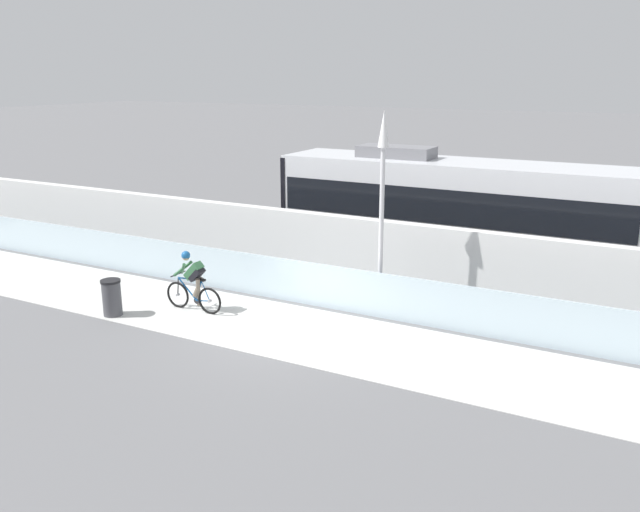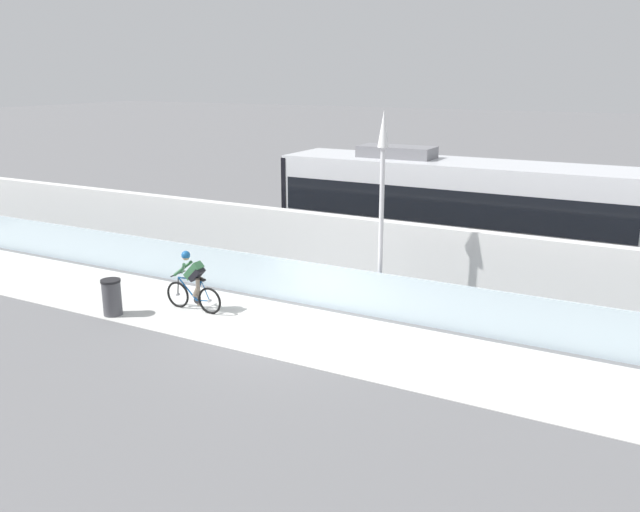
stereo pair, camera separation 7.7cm
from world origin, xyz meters
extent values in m
plane|color=slate|center=(0.00, 0.00, 0.00)|extent=(200.00, 200.00, 0.00)
cube|color=silver|center=(0.00, 0.00, 0.01)|extent=(32.00, 3.20, 0.01)
cube|color=silver|center=(0.00, 1.85, 0.59)|extent=(32.00, 0.05, 1.19)
cube|color=silver|center=(0.00, 3.65, 1.06)|extent=(32.00, 0.36, 2.12)
cube|color=#595654|center=(0.00, 6.13, 0.00)|extent=(32.00, 0.08, 0.01)
cube|color=#595654|center=(0.00, 7.57, 0.00)|extent=(32.00, 0.08, 0.01)
cube|color=silver|center=(2.13, 6.85, 1.90)|extent=(11.00, 2.50, 3.10)
cube|color=black|center=(2.13, 6.85, 2.25)|extent=(10.56, 2.54, 1.04)
cube|color=orange|center=(2.13, 6.85, 0.53)|extent=(10.78, 2.53, 0.28)
cube|color=slate|center=(0.15, 6.85, 3.63)|extent=(2.40, 1.10, 0.36)
cube|color=#232326|center=(-1.39, 6.85, 0.36)|extent=(1.40, 1.88, 0.20)
cylinder|color=black|center=(-1.39, 6.13, 0.30)|extent=(0.60, 0.10, 0.60)
cylinder|color=black|center=(-1.39, 7.57, 0.30)|extent=(0.60, 0.10, 0.60)
cube|color=#232326|center=(5.65, 6.85, 0.36)|extent=(1.40, 1.88, 0.20)
cylinder|color=black|center=(5.65, 6.13, 0.30)|extent=(0.60, 0.10, 0.60)
cylinder|color=black|center=(5.65, 7.57, 0.30)|extent=(0.60, 0.10, 0.60)
cube|color=black|center=(-3.32, 6.85, 1.90)|extent=(0.16, 2.54, 2.94)
torus|color=black|center=(-3.24, 0.00, 0.36)|extent=(0.72, 0.06, 0.72)
cylinder|color=#99999E|center=(-3.24, 0.00, 0.36)|extent=(0.07, 0.10, 0.07)
torus|color=black|center=(-2.19, 0.00, 0.36)|extent=(0.72, 0.06, 0.72)
cylinder|color=#99999E|center=(-2.19, 0.00, 0.36)|extent=(0.07, 0.10, 0.07)
cylinder|color=#144C8C|center=(-2.90, 0.00, 0.57)|extent=(0.60, 0.04, 0.58)
cylinder|color=#144C8C|center=(-2.52, 0.00, 0.59)|extent=(0.22, 0.04, 0.59)
cylinder|color=#144C8C|center=(-2.81, 0.00, 0.86)|extent=(0.76, 0.04, 0.07)
cylinder|color=#144C8C|center=(-2.40, 0.00, 0.33)|extent=(0.43, 0.03, 0.09)
cylinder|color=#144C8C|center=(-2.31, 0.00, 0.62)|extent=(0.27, 0.02, 0.53)
cylinder|color=black|center=(-3.21, 0.00, 0.60)|extent=(0.08, 0.03, 0.49)
cube|color=black|center=(-2.43, 0.00, 0.90)|extent=(0.24, 0.10, 0.05)
cylinder|color=black|center=(-3.19, 0.00, 0.95)|extent=(0.03, 0.58, 0.03)
cylinder|color=#262628|center=(-2.61, 0.00, 0.30)|extent=(0.18, 0.02, 0.18)
cube|color=#33663F|center=(-2.65, 0.00, 1.11)|extent=(0.50, 0.28, 0.51)
cube|color=black|center=(-2.56, 0.00, 1.02)|extent=(0.38, 0.30, 0.38)
sphere|color=tan|center=(-2.89, 0.00, 1.46)|extent=(0.20, 0.20, 0.20)
sphere|color=#195999|center=(-2.89, 0.00, 1.49)|extent=(0.23, 0.23, 0.23)
cylinder|color=#33663F|center=(-3.01, 0.00, 1.12)|extent=(0.44, 0.41, 0.41)
cylinder|color=#33663F|center=(-3.01, 0.00, 1.12)|extent=(0.44, 0.41, 0.41)
cylinder|color=#726656|center=(-2.54, 0.00, 0.55)|extent=(0.29, 0.33, 0.80)
cylinder|color=#726656|center=(-2.54, 0.00, 0.69)|extent=(0.29, 0.33, 0.54)
cylinder|color=gray|center=(1.65, 2.15, 0.10)|extent=(0.24, 0.24, 0.20)
cylinder|color=silver|center=(1.65, 2.15, 2.20)|extent=(0.12, 0.12, 4.20)
cone|color=white|center=(1.65, 2.15, 4.75)|extent=(0.28, 0.28, 0.90)
cylinder|color=#47474C|center=(-4.35, -1.25, 0.45)|extent=(0.48, 0.48, 0.90)
cylinder|color=black|center=(-4.35, -1.25, 0.93)|extent=(0.51, 0.51, 0.06)
camera|label=1|loc=(7.85, -12.82, 6.06)|focal=36.86mm
camera|label=2|loc=(7.92, -12.79, 6.06)|focal=36.86mm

